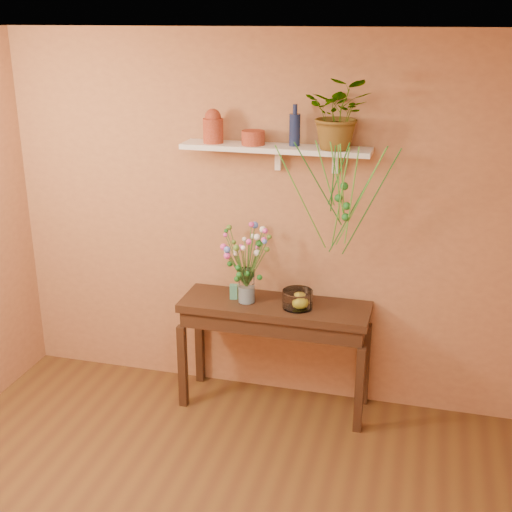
{
  "coord_description": "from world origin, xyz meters",
  "views": [
    {
      "loc": [
        1.1,
        -2.57,
        2.77
      ],
      "look_at": [
        0.0,
        1.55,
        1.25
      ],
      "focal_mm": 47.57,
      "sensor_mm": 36.0,
      "label": 1
    }
  ],
  "objects_px": {
    "sideboard": "(275,319)",
    "blue_bottle": "(295,129)",
    "glass_bowl": "(298,300)",
    "spider_plant": "(339,113)",
    "bouquet": "(245,249)",
    "terracotta_jug": "(213,127)",
    "glass_vase": "(247,288)"
  },
  "relations": [
    {
      "from": "glass_bowl",
      "to": "terracotta_jug",
      "type": "bearing_deg",
      "value": 168.71
    },
    {
      "from": "spider_plant",
      "to": "glass_bowl",
      "type": "bearing_deg",
      "value": -152.81
    },
    {
      "from": "blue_bottle",
      "to": "spider_plant",
      "type": "bearing_deg",
      "value": -9.76
    },
    {
      "from": "terracotta_jug",
      "to": "glass_bowl",
      "type": "relative_size",
      "value": 1.09
    },
    {
      "from": "spider_plant",
      "to": "bouquet",
      "type": "height_order",
      "value": "spider_plant"
    },
    {
      "from": "blue_bottle",
      "to": "spider_plant",
      "type": "height_order",
      "value": "spider_plant"
    },
    {
      "from": "blue_bottle",
      "to": "glass_bowl",
      "type": "bearing_deg",
      "value": -65.03
    },
    {
      "from": "blue_bottle",
      "to": "bouquet",
      "type": "xyz_separation_m",
      "value": [
        -0.3,
        -0.17,
        -0.83
      ]
    },
    {
      "from": "blue_bottle",
      "to": "bouquet",
      "type": "relative_size",
      "value": 0.57
    },
    {
      "from": "blue_bottle",
      "to": "bouquet",
      "type": "height_order",
      "value": "blue_bottle"
    },
    {
      "from": "sideboard",
      "to": "bouquet",
      "type": "bearing_deg",
      "value": -171.59
    },
    {
      "from": "blue_bottle",
      "to": "glass_bowl",
      "type": "height_order",
      "value": "blue_bottle"
    },
    {
      "from": "blue_bottle",
      "to": "bouquet",
      "type": "bearing_deg",
      "value": -150.92
    },
    {
      "from": "spider_plant",
      "to": "bouquet",
      "type": "relative_size",
      "value": 0.96
    },
    {
      "from": "bouquet",
      "to": "sideboard",
      "type": "bearing_deg",
      "value": 8.41
    },
    {
      "from": "terracotta_jug",
      "to": "glass_bowl",
      "type": "distance_m",
      "value": 1.34
    },
    {
      "from": "blue_bottle",
      "to": "glass_vase",
      "type": "distance_m",
      "value": 1.17
    },
    {
      "from": "bouquet",
      "to": "glass_bowl",
      "type": "xyz_separation_m",
      "value": [
        0.38,
        0.0,
        -0.34
      ]
    },
    {
      "from": "spider_plant",
      "to": "bouquet",
      "type": "distance_m",
      "value": 1.13
    },
    {
      "from": "glass_bowl",
      "to": "blue_bottle",
      "type": "bearing_deg",
      "value": 114.97
    },
    {
      "from": "terracotta_jug",
      "to": "bouquet",
      "type": "xyz_separation_m",
      "value": [
        0.26,
        -0.13,
        -0.82
      ]
    },
    {
      "from": "terracotta_jug",
      "to": "sideboard",
      "type": "bearing_deg",
      "value": -11.63
    },
    {
      "from": "glass_bowl",
      "to": "spider_plant",
      "type": "bearing_deg",
      "value": 27.19
    },
    {
      "from": "sideboard",
      "to": "glass_vase",
      "type": "bearing_deg",
      "value": -173.43
    },
    {
      "from": "blue_bottle",
      "to": "spider_plant",
      "type": "relative_size",
      "value": 0.59
    },
    {
      "from": "bouquet",
      "to": "blue_bottle",
      "type": "bearing_deg",
      "value": 29.08
    },
    {
      "from": "blue_bottle",
      "to": "glass_vase",
      "type": "bearing_deg",
      "value": -151.54
    },
    {
      "from": "sideboard",
      "to": "blue_bottle",
      "type": "relative_size",
      "value": 4.91
    },
    {
      "from": "spider_plant",
      "to": "glass_vase",
      "type": "xyz_separation_m",
      "value": [
        -0.6,
        -0.11,
        -1.24
      ]
    },
    {
      "from": "sideboard",
      "to": "spider_plant",
      "type": "xyz_separation_m",
      "value": [
        0.4,
        0.08,
        1.47
      ]
    },
    {
      "from": "sideboard",
      "to": "spider_plant",
      "type": "bearing_deg",
      "value": 12.1
    },
    {
      "from": "sideboard",
      "to": "terracotta_jug",
      "type": "relative_size",
      "value": 5.82
    }
  ]
}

